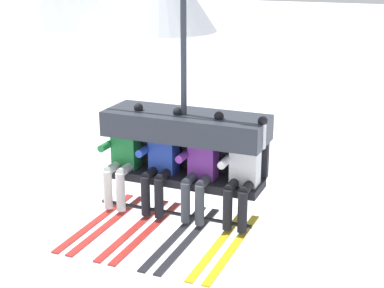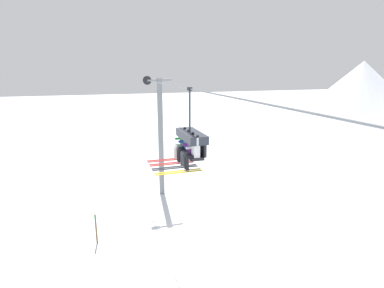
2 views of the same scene
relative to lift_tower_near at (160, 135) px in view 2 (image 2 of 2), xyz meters
The scene contains 10 objects.
ground_plane 8.58m from the lift_tower_near, ahead, with size 200.00×200.00×0.00m, color silver.
mountain_peak_west 63.32m from the lift_tower_near, 122.67° to the left, with size 22.28×22.28×10.55m.
lift_tower_near is the anchor object (origin of this frame).
lift_cable 9.51m from the lift_tower_near, ahead, with size 19.49×0.05×0.05m.
chairlift_chair 9.49m from the lift_tower_near, ahead, with size 1.96×0.74×2.79m.
skier_green 8.70m from the lift_tower_near, ahead, with size 0.48×1.70×1.34m.
skier_blue 9.21m from the lift_tower_near, ahead, with size 0.48×1.70×1.34m.
skier_purple 9.71m from the lift_tower_near, ahead, with size 0.48×1.70×1.34m.
skier_white 10.22m from the lift_tower_near, ahead, with size 0.48×1.70×1.34m.
trail_sign 7.68m from the lift_tower_near, 40.64° to the right, with size 0.36×0.08×1.60m.
Camera 2 is at (12.25, -4.03, 8.62)m, focal length 28.00 mm.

